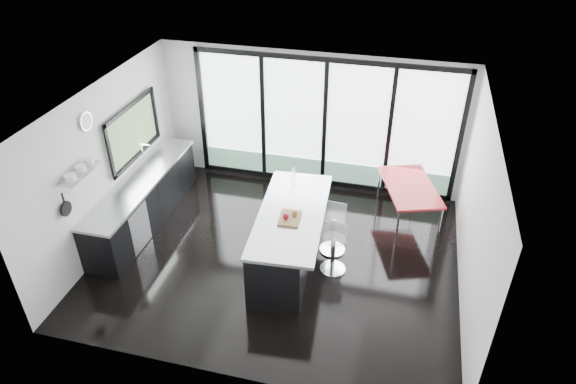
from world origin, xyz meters
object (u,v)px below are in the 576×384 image
(island, at_px, (287,237))
(bar_stool_far, at_px, (333,234))
(bar_stool_near, at_px, (333,254))
(red_table, at_px, (407,204))

(island, bearing_deg, bar_stool_far, 33.31)
(island, bearing_deg, bar_stool_near, -2.30)
(bar_stool_near, distance_m, bar_stool_far, 0.50)
(island, height_order, bar_stool_far, island)
(island, xyz_separation_m, red_table, (1.89, 1.63, -0.12))
(bar_stool_near, xyz_separation_m, bar_stool_far, (-0.09, 0.50, 0.01))
(island, bearing_deg, red_table, 40.80)
(island, xyz_separation_m, bar_stool_near, (0.80, -0.03, -0.18))
(bar_stool_near, relative_size, red_table, 0.46)
(bar_stool_near, xyz_separation_m, red_table, (1.09, 1.66, 0.06))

